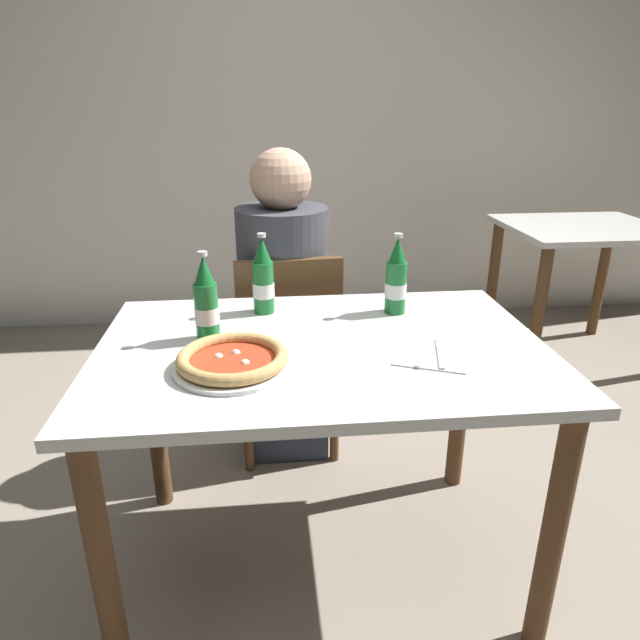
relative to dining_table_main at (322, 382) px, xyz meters
The scene contains 11 objects.
ground_plane 0.64m from the dining_table_main, ahead, with size 8.00×8.00×0.00m, color gray.
back_wall_tiled 2.30m from the dining_table_main, 90.00° to the left, with size 7.00×0.10×2.60m, color silver.
dining_table_main is the anchor object (origin of this frame).
chair_behind_table 0.63m from the dining_table_main, 96.71° to the left, with size 0.43×0.43×0.85m.
diner_seated 0.67m from the dining_table_main, 96.73° to the left, with size 0.34×0.34×1.21m.
dining_table_background 2.07m from the dining_table_main, 42.01° to the left, with size 0.80×0.70×0.75m.
pizza_margherita_near 0.29m from the dining_table_main, 152.51° to the right, with size 0.29×0.29×0.04m.
beer_bottle_left 0.40m from the dining_table_main, 41.33° to the left, with size 0.07×0.07×0.25m.
beer_bottle_center 0.38m from the dining_table_main, 167.94° to the left, with size 0.07×0.07×0.25m.
beer_bottle_right 0.37m from the dining_table_main, 120.01° to the left, with size 0.07×0.07×0.25m.
napkin_with_cutlery 0.32m from the dining_table_main, 19.60° to the right, with size 0.23×0.23×0.01m.
Camera 1 is at (-0.14, -1.36, 1.36)m, focal length 31.33 mm.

